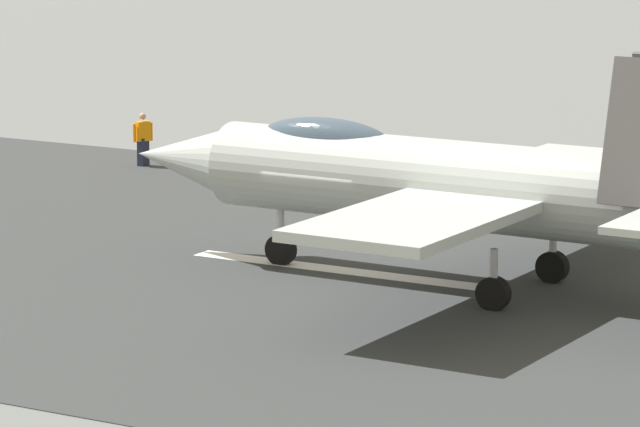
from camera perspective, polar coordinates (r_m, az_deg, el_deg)
ground_plane at (r=46.61m, az=0.30°, el=-1.68°), size 400.00×400.00×0.00m
runway_strip at (r=46.60m, az=0.32°, el=-1.67°), size 240.00×26.00×0.02m
fighter_jet at (r=44.45m, az=3.89°, el=0.96°), size 16.67×13.70×5.70m
crew_person at (r=61.93m, az=-5.30°, el=2.21°), size 0.45×0.63×1.74m
marker_cone_mid at (r=57.99m, az=3.35°, el=1.05°), size 0.44×0.44×0.55m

